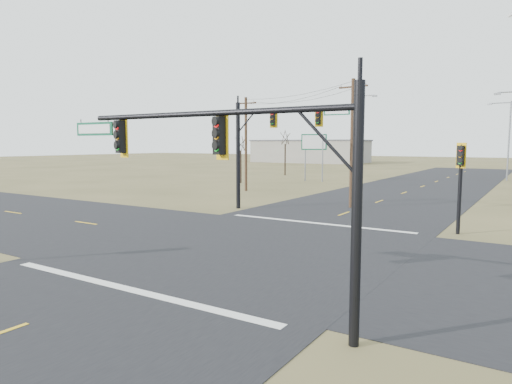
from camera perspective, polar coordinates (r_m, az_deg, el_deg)
ground at (r=21.74m, az=-0.82°, el=-6.88°), size 320.00×320.00×0.00m
road_ew at (r=21.74m, az=-0.82°, el=-6.86°), size 160.00×14.00×0.02m
road_ns at (r=21.74m, az=-0.82°, el=-6.85°), size 14.00×160.00×0.02m
stop_bar_near at (r=16.21m, az=-15.79°, el=-11.56°), size 12.00×0.40×0.01m
stop_bar_far at (r=28.19m, az=7.57°, el=-3.87°), size 12.00×0.40×0.01m
mast_arm_near at (r=12.78m, az=-4.46°, el=4.91°), size 10.33×0.56×6.32m
mast_arm_far at (r=32.68m, az=1.82°, el=7.43°), size 9.73×0.59×7.88m
pedestal_signal_ne at (r=26.56m, az=24.18°, el=2.63°), size 0.67×0.59×4.95m
utility_pole_near at (r=35.17m, az=11.91°, el=6.18°), size 2.35×0.49×9.67m
utility_pole_far at (r=46.89m, az=-1.27°, el=6.18°), size 2.33×0.29×9.54m
highway_sign at (r=59.04m, az=7.26°, el=5.48°), size 3.02×1.32×6.08m
streetlight_b at (r=68.69m, az=28.90°, el=6.13°), size 2.90×0.35×10.38m
streetlight_c at (r=58.39m, az=12.25°, el=7.16°), size 3.03×0.34×10.88m
bare_tree_a at (r=56.52m, az=-1.93°, el=6.19°), size 3.40×3.40×6.30m
bare_tree_b at (r=70.46m, az=3.68°, el=6.87°), size 3.13×3.13×7.32m
warehouse_left at (r=119.47m, az=6.79°, el=5.03°), size 28.00×14.00×5.50m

